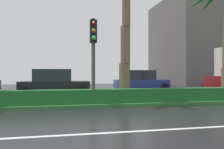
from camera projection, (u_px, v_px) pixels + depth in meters
The scene contains 4 objects.
traffic_signal_median_right at pixel (93, 45), 9.98m from camera, with size 0.28×0.43×3.64m.
car_in_traffic_third at pixel (54, 83), 14.88m from camera, with size 4.30×2.02×1.72m.
car_in_traffic_fourth at pixel (141, 81), 19.22m from camera, with size 4.30×2.02×1.72m.
building_far_right at pixel (217, 43), 34.45m from camera, with size 16.99×11.84×11.84m.
Camera 1 is at (3.62, -3.54, 1.43)m, focal length 37.63 mm.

